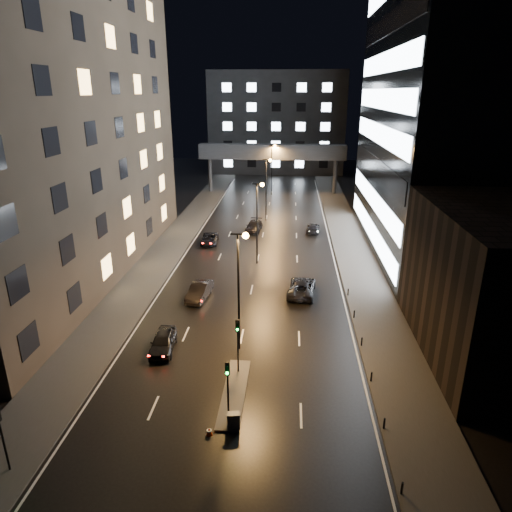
{
  "coord_description": "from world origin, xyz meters",
  "views": [
    {
      "loc": [
        3.9,
        -24.96,
        20.29
      ],
      "look_at": [
        0.5,
        19.7,
        4.0
      ],
      "focal_mm": 32.0,
      "sensor_mm": 36.0,
      "label": 1
    }
  ],
  "objects_px": {
    "car_away_c": "(209,239)",
    "car_toward_a": "(302,287)",
    "car_away_d": "(254,226)",
    "car_away_a": "(163,342)",
    "utility_cabinet": "(233,421)",
    "car_toward_b": "(313,228)",
    "car_away_b": "(199,291)"
  },
  "relations": [
    {
      "from": "car_away_d",
      "to": "utility_cabinet",
      "type": "bearing_deg",
      "value": -81.82
    },
    {
      "from": "car_away_a",
      "to": "car_away_c",
      "type": "relative_size",
      "value": 0.95
    },
    {
      "from": "car_toward_a",
      "to": "car_away_d",
      "type": "bearing_deg",
      "value": -66.75
    },
    {
      "from": "car_away_c",
      "to": "utility_cabinet",
      "type": "bearing_deg",
      "value": -81.35
    },
    {
      "from": "car_away_b",
      "to": "utility_cabinet",
      "type": "xyz_separation_m",
      "value": [
        5.89,
        -19.12,
        -0.1
      ]
    },
    {
      "from": "car_toward_b",
      "to": "car_away_d",
      "type": "bearing_deg",
      "value": 6.27
    },
    {
      "from": "car_away_b",
      "to": "car_toward_a",
      "type": "distance_m",
      "value": 10.74
    },
    {
      "from": "car_away_a",
      "to": "car_toward_a",
      "type": "relative_size",
      "value": 0.79
    },
    {
      "from": "car_away_d",
      "to": "car_toward_a",
      "type": "bearing_deg",
      "value": -67.73
    },
    {
      "from": "utility_cabinet",
      "to": "car_toward_a",
      "type": "bearing_deg",
      "value": 68.18
    },
    {
      "from": "car_away_c",
      "to": "car_toward_b",
      "type": "xyz_separation_m",
      "value": [
        14.75,
        6.7,
        -0.0
      ]
    },
    {
      "from": "car_toward_b",
      "to": "utility_cabinet",
      "type": "relative_size",
      "value": 4.12
    },
    {
      "from": "car_away_a",
      "to": "car_away_b",
      "type": "bearing_deg",
      "value": 79.25
    },
    {
      "from": "car_away_c",
      "to": "car_toward_b",
      "type": "relative_size",
      "value": 1.05
    },
    {
      "from": "car_toward_a",
      "to": "car_toward_b",
      "type": "height_order",
      "value": "car_toward_a"
    },
    {
      "from": "car_away_b",
      "to": "car_away_a",
      "type": "bearing_deg",
      "value": -89.11
    },
    {
      "from": "car_away_a",
      "to": "car_toward_a",
      "type": "distance_m",
      "value": 16.7
    },
    {
      "from": "car_away_a",
      "to": "car_away_c",
      "type": "xyz_separation_m",
      "value": [
        -1.0,
        28.05,
        -0.11
      ]
    },
    {
      "from": "car_toward_a",
      "to": "utility_cabinet",
      "type": "relative_size",
      "value": 5.18
    },
    {
      "from": "car_toward_b",
      "to": "car_away_c",
      "type": "bearing_deg",
      "value": 29.32
    },
    {
      "from": "car_away_a",
      "to": "car_away_d",
      "type": "height_order",
      "value": "car_away_a"
    },
    {
      "from": "car_away_b",
      "to": "car_away_d",
      "type": "bearing_deg",
      "value": 88.25
    },
    {
      "from": "car_away_c",
      "to": "car_toward_a",
      "type": "xyz_separation_m",
      "value": [
        12.64,
        -16.07,
        0.13
      ]
    },
    {
      "from": "car_away_a",
      "to": "car_away_b",
      "type": "relative_size",
      "value": 0.94
    },
    {
      "from": "car_away_c",
      "to": "utility_cabinet",
      "type": "height_order",
      "value": "car_away_c"
    },
    {
      "from": "car_toward_a",
      "to": "car_away_b",
      "type": "bearing_deg",
      "value": 16.18
    },
    {
      "from": "car_away_a",
      "to": "car_away_c",
      "type": "height_order",
      "value": "car_away_a"
    },
    {
      "from": "car_toward_b",
      "to": "car_away_a",
      "type": "bearing_deg",
      "value": 73.31
    },
    {
      "from": "car_away_b",
      "to": "car_toward_a",
      "type": "relative_size",
      "value": 0.84
    },
    {
      "from": "car_away_d",
      "to": "car_toward_a",
      "type": "height_order",
      "value": "car_toward_a"
    },
    {
      "from": "car_away_a",
      "to": "car_away_d",
      "type": "distance_m",
      "value": 34.85
    },
    {
      "from": "utility_cabinet",
      "to": "car_away_a",
      "type": "bearing_deg",
      "value": 118.47
    }
  ]
}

